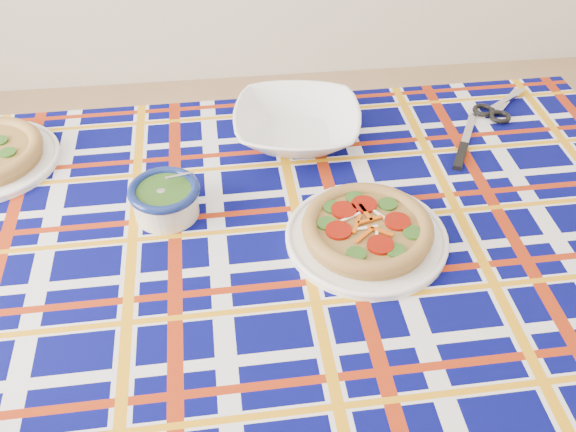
{
  "coord_description": "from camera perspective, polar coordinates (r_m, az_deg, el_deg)",
  "views": [
    {
      "loc": [
        -0.01,
        -0.96,
        1.66
      ],
      "look_at": [
        0.11,
        -0.02,
        0.82
      ],
      "focal_mm": 40.0,
      "sensor_mm": 36.0,
      "label": 1
    }
  ],
  "objects": [
    {
      "name": "kitchen_scissors",
      "position": [
        1.72,
        18.95,
        9.75
      ],
      "size": [
        0.23,
        0.22,
        0.02
      ],
      "primitive_type": null,
      "rotation": [
        0.0,
        0.0,
        0.73
      ],
      "color": "silver",
      "rests_on": "tablecloth"
    },
    {
      "name": "dining_table",
      "position": [
        1.29,
        -2.33,
        -5.37
      ],
      "size": [
        1.72,
        1.09,
        0.8
      ],
      "rotation": [
        0.0,
        0.0,
        0.01
      ],
      "color": "brown",
      "rests_on": "floor"
    },
    {
      "name": "pesto_bowl",
      "position": [
        1.29,
        -10.88,
        1.64
      ],
      "size": [
        0.15,
        0.15,
        0.08
      ],
      "primitive_type": null,
      "rotation": [
        0.0,
        0.0,
        0.05
      ],
      "color": "#1B3D10",
      "rests_on": "tablecloth"
    },
    {
      "name": "serving_bowl",
      "position": [
        1.49,
        0.81,
        8.11
      ],
      "size": [
        0.33,
        0.33,
        0.07
      ],
      "primitive_type": "imported",
      "rotation": [
        0.0,
        0.0,
        -0.14
      ],
      "color": "white",
      "rests_on": "tablecloth"
    },
    {
      "name": "tablecloth",
      "position": [
        1.27,
        -2.36,
        -4.56
      ],
      "size": [
        1.75,
        1.12,
        0.11
      ],
      "primitive_type": null,
      "rotation": [
        0.0,
        0.0,
        0.01
      ],
      "color": "#04064D",
      "rests_on": "dining_table"
    },
    {
      "name": "main_focaccia_plate",
      "position": [
        1.23,
        7.07,
        -1.11
      ],
      "size": [
        0.35,
        0.35,
        0.06
      ],
      "primitive_type": null,
      "rotation": [
        0.0,
        0.0,
        -0.08
      ],
      "color": "olive",
      "rests_on": "tablecloth"
    },
    {
      "name": "table_knife",
      "position": [
        1.58,
        15.74,
        7.37
      ],
      "size": [
        0.14,
        0.23,
        0.01
      ],
      "primitive_type": null,
      "rotation": [
        0.0,
        0.0,
        1.09
      ],
      "color": "silver",
      "rests_on": "tablecloth"
    },
    {
      "name": "floor",
      "position": [
        1.92,
        -3.38,
        -18.46
      ],
      "size": [
        4.0,
        4.0,
        0.0
      ],
      "primitive_type": "plane",
      "color": "#A68056",
      "rests_on": "ground"
    }
  ]
}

